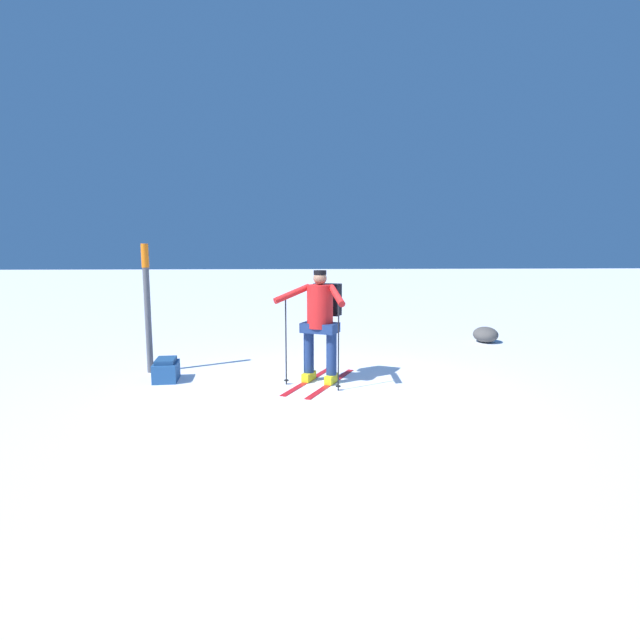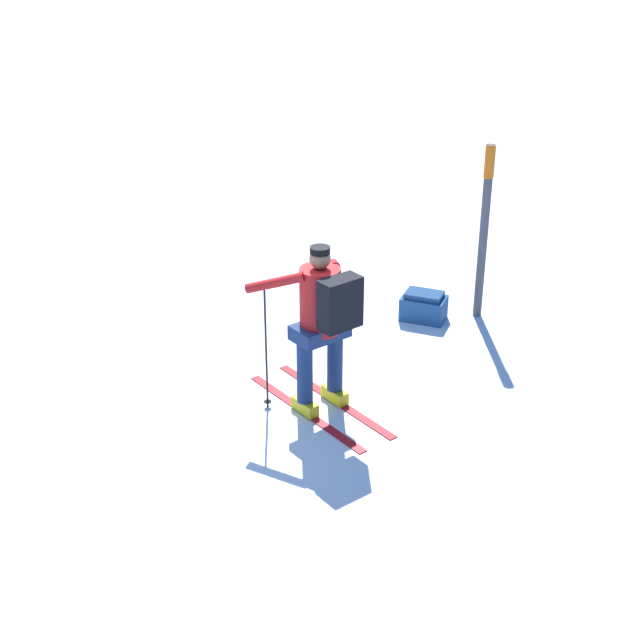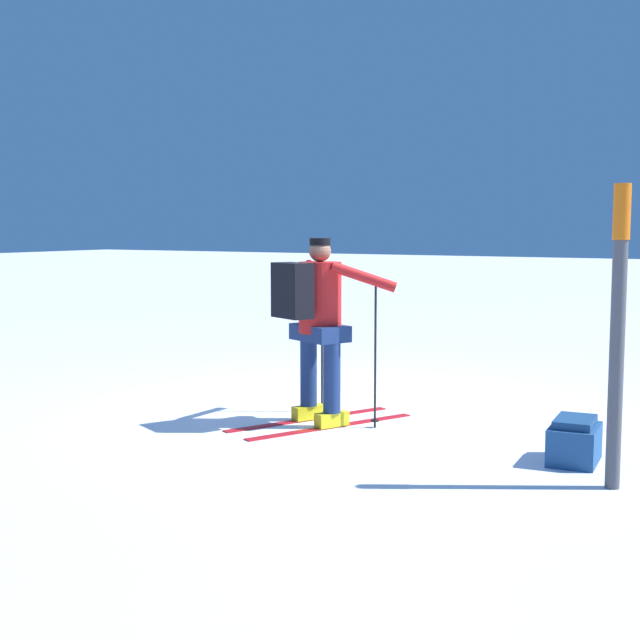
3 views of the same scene
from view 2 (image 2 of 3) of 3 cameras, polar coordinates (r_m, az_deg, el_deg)
ground_plane at (r=8.72m, az=-3.21°, el=-4.92°), size 80.00×80.00×0.00m
skier at (r=8.06m, az=0.16°, el=0.21°), size 1.73×1.24×1.63m
dropped_backpack at (r=10.25m, az=6.65°, el=0.86°), size 0.52×0.38×0.33m
trail_marker at (r=10.07m, az=10.50°, el=6.30°), size 0.11×0.11×2.01m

